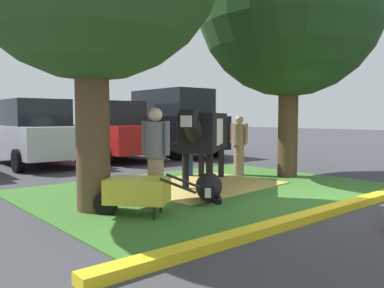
# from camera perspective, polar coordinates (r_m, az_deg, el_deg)

# --- Properties ---
(ground_plane) EXTENTS (80.00, 80.00, 0.00)m
(ground_plane) POSITION_cam_1_polar(r_m,az_deg,el_deg) (7.18, 19.07, -8.32)
(ground_plane) COLOR #38383D
(grass_island) EXTENTS (7.01, 5.19, 0.02)m
(grass_island) POSITION_cam_1_polar(r_m,az_deg,el_deg) (8.25, 2.36, -6.45)
(grass_island) COLOR #386B28
(grass_island) RESTS_ON ground
(curb_yellow) EXTENTS (8.21, 0.24, 0.12)m
(curb_yellow) POSITION_cam_1_polar(r_m,az_deg,el_deg) (6.55, 19.14, -8.94)
(curb_yellow) COLOR yellow
(curb_yellow) RESTS_ON ground
(hay_bedding) EXTENTS (3.41, 2.69, 0.04)m
(hay_bedding) POSITION_cam_1_polar(r_m,az_deg,el_deg) (8.60, 1.31, -5.93)
(hay_bedding) COLOR tan
(hay_bedding) RESTS_ON ground
(shade_tree_right) EXTENTS (4.47, 4.47, 6.45)m
(shade_tree_right) POSITION_cam_1_polar(r_m,az_deg,el_deg) (10.46, 13.81, 18.77)
(shade_tree_right) COLOR #4C3823
(shade_tree_right) RESTS_ON ground
(cow_holstein) EXTENTS (2.70, 2.22, 1.61)m
(cow_holstein) POSITION_cam_1_polar(r_m,az_deg,el_deg) (8.72, 1.75, 1.69)
(cow_holstein) COLOR black
(cow_holstein) RESTS_ON ground
(calf_lying) EXTENTS (1.14, 1.16, 0.48)m
(calf_lying) POSITION_cam_1_polar(r_m,az_deg,el_deg) (7.22, 2.43, -6.11)
(calf_lying) COLOR black
(calf_lying) RESTS_ON ground
(person_handler) EXTENTS (0.34, 0.50, 1.64)m
(person_handler) POSITION_cam_1_polar(r_m,az_deg,el_deg) (6.49, -5.22, -1.52)
(person_handler) COLOR #9E7F5B
(person_handler) RESTS_ON ground
(person_visitor_near) EXTENTS (0.40, 0.40, 1.59)m
(person_visitor_near) POSITION_cam_1_polar(r_m,az_deg,el_deg) (9.86, -0.63, 0.18)
(person_visitor_near) COLOR #23478C
(person_visitor_near) RESTS_ON ground
(person_visitor_far) EXTENTS (0.34, 0.53, 1.53)m
(person_visitor_far) POSITION_cam_1_polar(r_m,az_deg,el_deg) (10.16, 6.74, 0.05)
(person_visitor_far) COLOR #9E7F5B
(person_visitor_far) RESTS_ON ground
(wheelbarrow) EXTENTS (1.31, 1.39, 0.63)m
(wheelbarrow) POSITION_cam_1_polar(r_m,az_deg,el_deg) (6.05, -7.99, -6.67)
(wheelbarrow) COLOR gold
(wheelbarrow) RESTS_ON ground
(sedan_silver) EXTENTS (2.10, 4.44, 2.02)m
(sedan_silver) POSITION_cam_1_polar(r_m,az_deg,el_deg) (13.23, -21.58, 1.42)
(sedan_silver) COLOR silver
(sedan_silver) RESTS_ON ground
(sedan_red) EXTENTS (2.10, 4.44, 2.02)m
(sedan_red) POSITION_cam_1_polar(r_m,az_deg,el_deg) (14.20, -11.57, 1.76)
(sedan_red) COLOR red
(sedan_red) RESTS_ON ground
(suv_black) EXTENTS (2.20, 4.64, 2.52)m
(suv_black) POSITION_cam_1_polar(r_m,az_deg,el_deg) (15.41, -2.92, 3.06)
(suv_black) COLOR black
(suv_black) RESTS_ON ground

